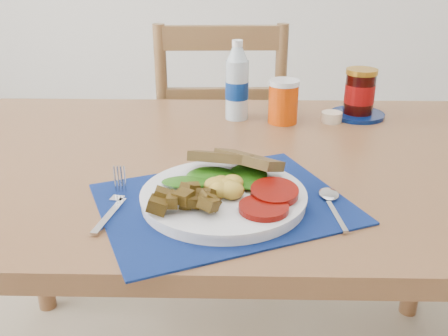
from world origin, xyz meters
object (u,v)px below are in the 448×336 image
(water_bottle, at_px, (237,85))
(juice_glass, at_px, (283,103))
(jam_on_saucer, at_px, (359,96))
(breakfast_plate, at_px, (220,193))
(chair_far, at_px, (221,129))

(water_bottle, height_order, juice_glass, water_bottle)
(juice_glass, xyz_separation_m, jam_on_saucer, (0.21, 0.05, 0.00))
(breakfast_plate, distance_m, jam_on_saucer, 0.64)
(chair_far, bearing_deg, water_bottle, 96.11)
(breakfast_plate, distance_m, juice_glass, 0.50)
(jam_on_saucer, bearing_deg, water_bottle, -176.24)
(breakfast_plate, height_order, jam_on_saucer, jam_on_saucer)
(breakfast_plate, bearing_deg, water_bottle, 105.59)
(jam_on_saucer, bearing_deg, breakfast_plate, -124.50)
(chair_far, height_order, jam_on_saucer, chair_far)
(chair_far, height_order, water_bottle, chair_far)
(chair_far, distance_m, breakfast_plate, 0.89)
(chair_far, relative_size, breakfast_plate, 3.99)
(breakfast_plate, relative_size, juice_glass, 2.73)
(juice_glass, height_order, jam_on_saucer, jam_on_saucer)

